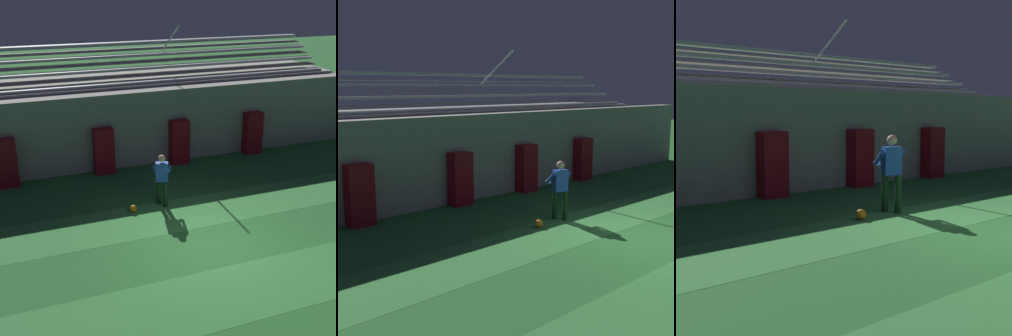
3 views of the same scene
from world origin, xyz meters
The scene contains 11 objects.
ground_plane centered at (0.00, 0.00, 0.00)m, with size 80.00×80.00×0.00m, color #286B2D.
turf_stripe_mid centered at (0.00, -2.02, 0.00)m, with size 28.00×1.99×0.01m, color #38843D.
turf_stripe_far centered at (0.00, 1.96, 0.00)m, with size 28.00×1.99×0.01m, color #38843D.
back_wall centered at (0.00, 6.50, 1.40)m, with size 24.00×0.60×2.80m, color #999691.
padding_pillar_gate_left centered at (-1.46, 5.95, 0.84)m, with size 0.71×0.44×1.68m, color maroon.
padding_pillar_gate_right centered at (1.46, 5.95, 0.84)m, with size 0.71×0.44×1.68m, color maroon.
padding_pillar_far_left centered at (-4.81, 5.95, 0.84)m, with size 0.71×0.44×1.68m, color maroon.
padding_pillar_far_right centered at (4.65, 5.95, 0.84)m, with size 0.71×0.44×1.68m, color maroon.
bleacher_stand centered at (0.00, 8.49, 1.50)m, with size 18.00×3.35×5.03m.
goalkeeper centered at (-0.41, 2.76, 0.95)m, with size 0.70×0.68×1.67m.
soccer_ball centered at (-1.40, 2.61, 0.11)m, with size 0.22×0.22×0.22m, color orange.
Camera 1 is at (-4.92, -9.63, 6.56)m, focal length 50.00 mm.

